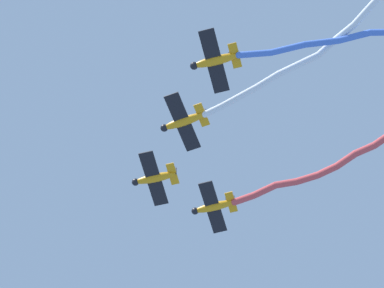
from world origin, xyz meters
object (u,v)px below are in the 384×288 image
at_px(airplane_left_wing, 183,122).
at_px(airplane_right_wing, 213,207).
at_px(airplane_lead, 154,178).
at_px(airplane_slot, 215,61).

relative_size(airplane_left_wing, airplane_right_wing, 0.97).
relative_size(airplane_lead, airplane_left_wing, 1.04).
bearing_deg(airplane_slot, airplane_left_wing, -50.53).
xyz_separation_m(airplane_lead, airplane_right_wing, (-2.25, 7.11, 0.30)).
height_order(airplane_lead, airplane_right_wing, airplane_right_wing).
bearing_deg(airplane_right_wing, airplane_slot, 105.18).
bearing_deg(airplane_slot, airplane_right_wing, -75.76).
distance_m(airplane_lead, airplane_right_wing, 7.46).
bearing_deg(airplane_lead, airplane_left_wing, 128.63).
relative_size(airplane_lead, airplane_right_wing, 1.01).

